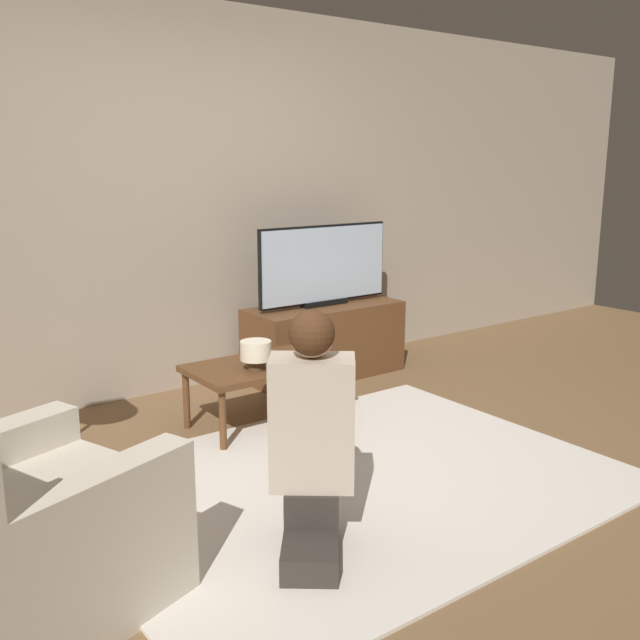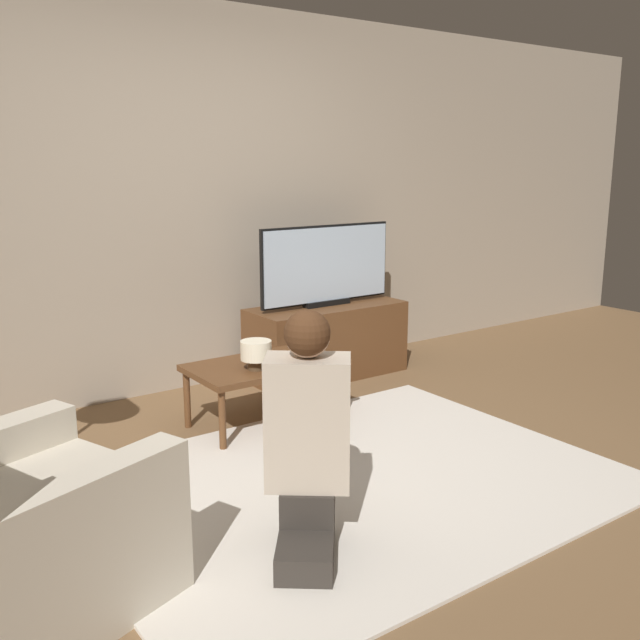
% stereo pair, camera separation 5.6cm
% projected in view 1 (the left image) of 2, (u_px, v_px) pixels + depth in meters
% --- Properties ---
extents(ground_plane, '(10.00, 10.00, 0.00)m').
position_uv_depth(ground_plane, '(351.00, 484.00, 3.53)').
color(ground_plane, brown).
extents(wall_back, '(10.00, 0.06, 2.60)m').
position_uv_depth(wall_back, '(172.00, 201.00, 4.76)').
color(wall_back, tan).
rests_on(wall_back, ground_plane).
extents(rug, '(2.58, 1.95, 0.02)m').
position_uv_depth(rug, '(351.00, 482.00, 3.53)').
color(rug, silver).
rests_on(rug, ground_plane).
extents(tv_stand, '(1.17, 0.48, 0.53)m').
position_uv_depth(tv_stand, '(324.00, 341.00, 5.26)').
color(tv_stand, brown).
rests_on(tv_stand, ground_plane).
extents(tv, '(1.10, 0.08, 0.58)m').
position_uv_depth(tv, '(324.00, 265.00, 5.14)').
color(tv, black).
rests_on(tv, tv_stand).
extents(coffee_table, '(0.91, 0.53, 0.39)m').
position_uv_depth(coffee_table, '(265.00, 369.00, 4.26)').
color(coffee_table, brown).
rests_on(coffee_table, ground_plane).
extents(armchair, '(1.10, 1.03, 0.87)m').
position_uv_depth(armchair, '(15.00, 544.00, 2.43)').
color(armchair, beige).
rests_on(armchair, ground_plane).
extents(person_kneeling, '(0.66, 0.74, 0.99)m').
position_uv_depth(person_kneeling, '(312.00, 432.00, 2.86)').
color(person_kneeling, '#332D28').
rests_on(person_kneeling, rug).
extents(table_lamp, '(0.18, 0.18, 0.17)m').
position_uv_depth(table_lamp, '(256.00, 352.00, 4.09)').
color(table_lamp, '#4C3823').
rests_on(table_lamp, coffee_table).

